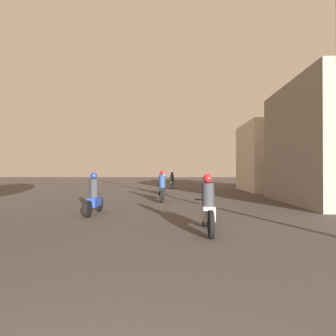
{
  "coord_description": "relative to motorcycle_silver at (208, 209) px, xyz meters",
  "views": [
    {
      "loc": [
        0.65,
        -0.47,
        1.62
      ],
      "look_at": [
        0.13,
        17.52,
        1.77
      ],
      "focal_mm": 28.0,
      "sensor_mm": 36.0,
      "label": 1
    }
  ],
  "objects": [
    {
      "name": "motorcycle_silver",
      "position": [
        0.0,
        0.0,
        0.0
      ],
      "size": [
        0.6,
        2.0,
        1.53
      ],
      "rotation": [
        0.0,
        0.0,
        -0.06
      ],
      "color": "black",
      "rests_on": "ground_plane"
    },
    {
      "name": "motorcycle_blue",
      "position": [
        -3.83,
        2.67,
        0.0
      ],
      "size": [
        0.6,
        1.96,
        1.54
      ],
      "rotation": [
        0.0,
        0.0,
        0.08
      ],
      "color": "black",
      "rests_on": "ground_plane"
    },
    {
      "name": "motorcycle_black",
      "position": [
        -1.54,
        6.9,
        0.02
      ],
      "size": [
        0.6,
        2.0,
        1.61
      ],
      "rotation": [
        0.0,
        0.0,
        0.13
      ],
      "color": "black",
      "rests_on": "ground_plane"
    },
    {
      "name": "motorcycle_red",
      "position": [
        -1.7,
        10.89,
        -0.04
      ],
      "size": [
        0.6,
        1.85,
        1.43
      ],
      "rotation": [
        0.0,
        0.0,
        0.01
      ],
      "color": "black",
      "rests_on": "ground_plane"
    },
    {
      "name": "motorcycle_green",
      "position": [
        -1.14,
        16.07,
        -0.03
      ],
      "size": [
        0.6,
        2.0,
        1.45
      ],
      "rotation": [
        0.0,
        0.0,
        0.04
      ],
      "color": "black",
      "rests_on": "ground_plane"
    },
    {
      "name": "building_right_near",
      "position": [
        6.94,
        6.08,
        2.31
      ],
      "size": [
        4.7,
        6.37,
        5.84
      ],
      "color": "gray",
      "rests_on": "ground_plane"
    },
    {
      "name": "building_right_far",
      "position": [
        7.17,
        14.03,
        2.03
      ],
      "size": [
        5.15,
        5.49,
        5.29
      ],
      "color": "beige",
      "rests_on": "ground_plane"
    }
  ]
}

